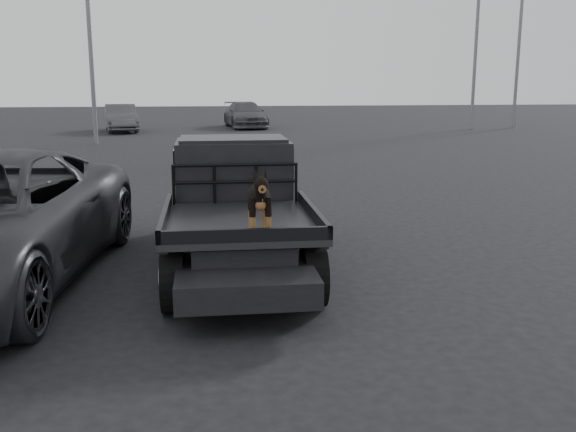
{
  "coord_description": "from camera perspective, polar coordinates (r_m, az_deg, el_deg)",
  "views": [
    {
      "loc": [
        -0.72,
        -7.2,
        2.66
      ],
      "look_at": [
        0.13,
        -0.48,
        1.22
      ],
      "focal_mm": 40.0,
      "sensor_mm": 36.0,
      "label": 1
    }
  ],
  "objects": [
    {
      "name": "ute_cab",
      "position": [
        9.98,
        -4.9,
        4.48
      ],
      "size": [
        1.72,
        1.3,
        0.88
      ],
      "primitive_type": null,
      "color": "black",
      "rests_on": "flatbed_ute"
    },
    {
      "name": "dog",
      "position": [
        7.4,
        -2.59,
        1.31
      ],
      "size": [
        0.32,
        0.6,
        0.74
      ],
      "primitive_type": null,
      "color": "black",
      "rests_on": "flatbed_ute"
    },
    {
      "name": "distant_car_a",
      "position": [
        34.97,
        -14.62,
        8.43
      ],
      "size": [
        2.27,
        4.48,
        1.41
      ],
      "primitive_type": "imported",
      "rotation": [
        0.0,
        0.0,
        0.19
      ],
      "color": "#48484C",
      "rests_on": "ground"
    },
    {
      "name": "distant_car_b",
      "position": [
        36.8,
        -3.81,
        8.96
      ],
      "size": [
        2.52,
        5.1,
        1.43
      ],
      "primitive_type": "imported",
      "rotation": [
        0.0,
        0.0,
        0.11
      ],
      "color": "#47484C",
      "rests_on": "ground"
    },
    {
      "name": "headache_rack",
      "position": [
        9.26,
        -4.69,
        2.86
      ],
      "size": [
        1.8,
        0.08,
        0.55
      ],
      "primitive_type": null,
      "color": "black",
      "rests_on": "flatbed_ute"
    },
    {
      "name": "ground",
      "position": [
        7.71,
        -1.43,
        -8.2
      ],
      "size": [
        120.0,
        120.0,
        0.0
      ],
      "primitive_type": "plane",
      "color": "black",
      "rests_on": "ground"
    },
    {
      "name": "flatbed_ute",
      "position": [
        9.22,
        -4.56,
        -1.85
      ],
      "size": [
        2.0,
        5.4,
        0.92
      ],
      "primitive_type": null,
      "color": "black",
      "rests_on": "ground"
    }
  ]
}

